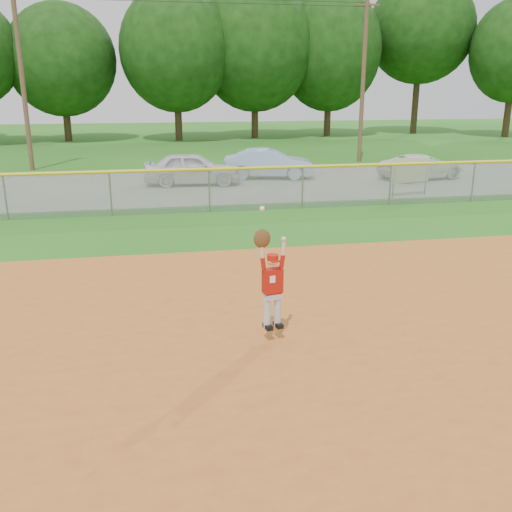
% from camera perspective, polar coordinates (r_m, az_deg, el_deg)
% --- Properties ---
extents(ground, '(120.00, 120.00, 0.00)m').
position_cam_1_polar(ground, '(10.63, 1.35, -6.99)').
color(ground, '#215E15').
rests_on(ground, ground).
extents(clay_infield, '(24.00, 16.00, 0.04)m').
position_cam_1_polar(clay_infield, '(8.04, 5.98, -15.32)').
color(clay_infield, '#A2551D').
rests_on(clay_infield, ground).
extents(parking_strip, '(44.00, 10.00, 0.03)m').
position_cam_1_polar(parking_strip, '(25.94, -6.10, 7.21)').
color(parking_strip, gray).
rests_on(parking_strip, ground).
extents(car_white_a, '(4.32, 2.04, 1.43)m').
position_cam_1_polar(car_white_a, '(25.51, -6.37, 8.70)').
color(car_white_a, silver).
rests_on(car_white_a, parking_strip).
extents(car_blue, '(4.39, 2.26, 1.38)m').
position_cam_1_polar(car_blue, '(27.15, 1.29, 9.23)').
color(car_blue, '#83A4C4').
rests_on(car_blue, parking_strip).
extents(car_white_b, '(4.46, 2.91, 1.14)m').
position_cam_1_polar(car_white_b, '(28.11, 16.20, 8.59)').
color(car_white_b, white).
rests_on(car_white_b, parking_strip).
extents(sponsor_sign, '(1.73, 0.45, 1.56)m').
position_cam_1_polar(sponsor_sign, '(23.36, 15.20, 8.20)').
color(sponsor_sign, gray).
rests_on(sponsor_sign, ground).
extents(outfield_fence, '(40.06, 0.10, 1.55)m').
position_cam_1_polar(outfield_fence, '(19.91, -4.69, 6.88)').
color(outfield_fence, gray).
rests_on(outfield_fence, ground).
extents(power_lines, '(19.40, 0.24, 9.00)m').
position_cam_1_polar(power_lines, '(31.66, -5.45, 17.42)').
color(power_lines, '#4C3823').
rests_on(power_lines, ground).
extents(tree_line, '(62.37, 13.00, 14.43)m').
position_cam_1_polar(tree_line, '(47.62, -7.57, 20.55)').
color(tree_line, '#422D1C').
rests_on(tree_line, ground).
extents(ballplayer, '(0.59, 0.29, 2.15)m').
position_cam_1_polar(ballplayer, '(9.60, 1.51, -2.35)').
color(ballplayer, silver).
rests_on(ballplayer, ground).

